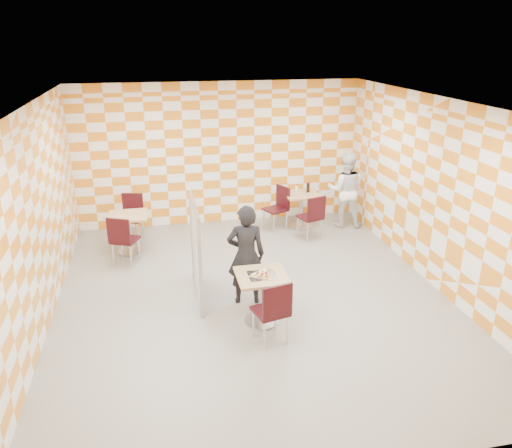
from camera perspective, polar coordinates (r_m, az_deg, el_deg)
The scene contains 15 objects.
room_shell at distance 7.86m, azimuth -1.23°, elevation 3.21°, with size 7.00×7.00×7.00m.
main_table at distance 7.09m, azimuth 0.64°, elevation -7.57°, with size 0.70×0.70×0.75m.
second_table at distance 10.61m, azimuth 5.20°, elevation 2.25°, with size 0.70×0.70×0.75m.
empty_table at distance 9.62m, azimuth -14.34°, elevation -0.33°, with size 0.70×0.70×0.75m.
chair_main_front at distance 6.59m, azimuth 2.01°, elevation -9.61°, with size 0.51×0.52×0.92m.
chair_second_front at distance 9.94m, azimuth 6.52°, elevation 1.13°, with size 0.53×0.54×0.92m.
chair_second_side at distance 10.46m, azimuth 2.64°, elevation 2.25°, with size 0.57×0.56×0.92m.
chair_empty_near at distance 9.08m, azimuth -15.05°, elevation -1.44°, with size 0.56×0.56×0.92m.
chair_empty_far at distance 10.25m, azimuth -13.99°, elevation 1.23°, with size 0.52×0.52×0.92m.
partition at distance 7.69m, azimuth -6.87°, elevation -3.00°, with size 0.08×1.38×1.55m.
man_dark at distance 7.49m, azimuth -1.15°, elevation -3.56°, with size 0.57×0.38×1.57m, color black.
man_white at distance 10.72m, azimuth 10.20°, elevation 3.85°, with size 0.78×0.61×1.61m, color white.
pizza_on_foil at distance 6.95m, azimuth 0.68°, elevation -5.76°, with size 0.40×0.40×0.04m.
sport_bottle at distance 10.52m, azimuth 4.64°, elevation 4.00°, with size 0.06×0.06×0.20m.
soda_bottle at distance 10.61m, azimuth 5.97°, elevation 4.18°, with size 0.07×0.07×0.23m.
Camera 1 is at (-1.36, -6.81, 3.89)m, focal length 35.00 mm.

